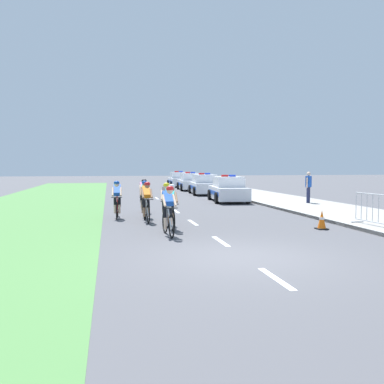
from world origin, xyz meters
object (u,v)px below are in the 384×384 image
object	(u,v)px
traffic_cone_near	(322,220)
police_car_second	(204,185)
cyclist_fifth	(145,199)
cyclist_second	(171,206)
police_car_furthest	(179,180)
cyclist_fourth	(146,201)
cyclist_third	(166,203)
cyclist_lead	(168,210)
crowd_barrier_front	(379,211)
police_car_third	(190,182)
spectator_closest	(308,185)
police_car_nearest	(228,190)
cyclist_seventh	(143,195)
cyclist_sixth	(117,199)

from	to	relation	value
traffic_cone_near	police_car_second	bearing A→B (deg)	90.06
cyclist_fifth	police_car_second	world-z (taller)	police_car_second
cyclist_second	police_car_furthest	bearing A→B (deg)	80.12
cyclist_fourth	cyclist_third	bearing A→B (deg)	-56.27
cyclist_second	traffic_cone_near	world-z (taller)	cyclist_second
cyclist_lead	crowd_barrier_front	world-z (taller)	cyclist_lead
police_car_third	police_car_furthest	size ratio (longest dim) A/B	1.01
cyclist_fourth	police_car_second	size ratio (longest dim) A/B	0.38
cyclist_fifth	crowd_barrier_front	distance (m)	8.71
cyclist_fifth	spectator_closest	distance (m)	9.98
police_car_furthest	spectator_closest	distance (m)	21.44
cyclist_fifth	police_car_third	bearing A→B (deg)	73.73
cyclist_third	cyclist_fifth	bearing A→B (deg)	104.59
cyclist_fourth	traffic_cone_near	distance (m)	6.35
police_car_nearest	spectator_closest	size ratio (longest dim) A/B	2.71
cyclist_seventh	traffic_cone_near	bearing A→B (deg)	-49.47
crowd_barrier_front	police_car_furthest	bearing A→B (deg)	93.38
cyclist_third	cyclist_seventh	bearing A→B (deg)	96.16
cyclist_third	police_car_second	xyz separation A→B (m)	(4.94, 15.58, -0.11)
cyclist_lead	cyclist_seventh	bearing A→B (deg)	91.78
cyclist_second	spectator_closest	world-z (taller)	spectator_closest
police_car_third	crowd_barrier_front	xyz separation A→B (m)	(1.76, -23.68, -0.03)
cyclist_sixth	traffic_cone_near	world-z (taller)	cyclist_sixth
cyclist_third	cyclist_fourth	world-z (taller)	same
cyclist_fifth	police_car_furthest	distance (m)	25.68
cyclist_third	spectator_closest	xyz separation A→B (m)	(8.58, 6.18, 0.30)
traffic_cone_near	cyclist_fifth	bearing A→B (deg)	142.45
cyclist_fourth	spectator_closest	xyz separation A→B (m)	(9.20, 5.24, 0.30)
cyclist_fifth	police_car_third	size ratio (longest dim) A/B	0.38
cyclist_fifth	police_car_furthest	bearing A→B (deg)	77.59
crowd_barrier_front	spectator_closest	xyz separation A→B (m)	(1.87, 8.74, 0.44)
cyclist_fifth	crowd_barrier_front	bearing A→B (deg)	-33.27
cyclist_lead	police_car_furthest	bearing A→B (deg)	80.05
cyclist_sixth	police_car_furthest	xyz separation A→B (m)	(6.63, 25.03, -0.11)
traffic_cone_near	spectator_closest	bearing A→B (deg)	66.24
cyclist_lead	crowd_barrier_front	xyz separation A→B (m)	(6.96, -0.21, -0.14)
police_car_third	police_car_furthest	distance (m)	6.18
cyclist_fourth	cyclist_lead	bearing A→B (deg)	-83.60
police_car_nearest	spectator_closest	xyz separation A→B (m)	(3.64, -3.01, 0.40)
cyclist_lead	spectator_closest	bearing A→B (deg)	43.99
cyclist_fifth	police_car_furthest	xyz separation A→B (m)	(5.52, 25.08, -0.11)
cyclist_second	police_car_third	bearing A→B (deg)	77.45
crowd_barrier_front	traffic_cone_near	size ratio (longest dim) A/B	3.62
cyclist_lead	cyclist_third	bearing A→B (deg)	83.73
cyclist_fifth	police_car_third	distance (m)	19.69
police_car_nearest	police_car_third	world-z (taller)	same
cyclist_fifth	spectator_closest	size ratio (longest dim) A/B	1.03
cyclist_fourth	cyclist_fifth	size ratio (longest dim) A/B	1.00
cyclist_seventh	police_car_furthest	xyz separation A→B (m)	(5.41, 23.00, -0.11)
police_car_furthest	crowd_barrier_front	size ratio (longest dim) A/B	1.92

